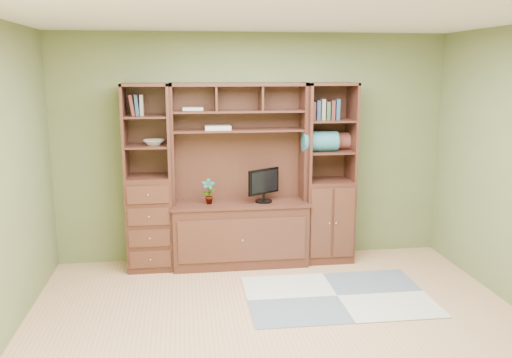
{
  "coord_description": "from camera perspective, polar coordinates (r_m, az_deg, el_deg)",
  "views": [
    {
      "loc": [
        -0.79,
        -4.14,
        2.2
      ],
      "look_at": [
        -0.07,
        1.2,
        1.1
      ],
      "focal_mm": 38.0,
      "sensor_mm": 36.0,
      "label": 1
    }
  ],
  "objects": [
    {
      "name": "center_hutch",
      "position": [
        6.02,
        -1.72,
        0.29
      ],
      "size": [
        1.54,
        0.53,
        2.05
      ],
      "primitive_type": "cube",
      "color": "#432117",
      "rests_on": "ground"
    },
    {
      "name": "orchid",
      "position": [
        5.99,
        -5.02,
        -1.3
      ],
      "size": [
        0.15,
        0.1,
        0.28
      ],
      "primitive_type": "imported",
      "color": "#B26B3C",
      "rests_on": "center_hutch"
    },
    {
      "name": "bowl",
      "position": [
        5.98,
        -10.69,
        3.82
      ],
      "size": [
        0.23,
        0.23,
        0.06
      ],
      "primitive_type": "imported",
      "color": "beige",
      "rests_on": "left_tower"
    },
    {
      "name": "left_tower",
      "position": [
        6.04,
        -11.24,
        0.11
      ],
      "size": [
        0.5,
        0.45,
        2.05
      ],
      "primitive_type": "cube",
      "color": "#432117",
      "rests_on": "ground"
    },
    {
      "name": "rug",
      "position": [
        5.51,
        8.55,
        -12.08
      ],
      "size": [
        1.79,
        1.2,
        0.01
      ],
      "primitive_type": "cube",
      "rotation": [
        0.0,
        0.0,
        -0.0
      ],
      "color": "#9EA3A3",
      "rests_on": "ground"
    },
    {
      "name": "monitor",
      "position": [
        6.03,
        0.82,
        -0.03
      ],
      "size": [
        0.46,
        0.39,
        0.52
      ],
      "primitive_type": "cube",
      "rotation": [
        0.0,
        0.0,
        0.57
      ],
      "color": "black",
      "rests_on": "center_hutch"
    },
    {
      "name": "blanket_teal",
      "position": [
        6.11,
        6.75,
        3.96
      ],
      "size": [
        0.39,
        0.22,
        0.22
      ],
      "primitive_type": "cube",
      "color": "#2C6874",
      "rests_on": "right_tower"
    },
    {
      "name": "blanket_red",
      "position": [
        6.29,
        8.43,
        4.0
      ],
      "size": [
        0.35,
        0.2,
        0.2
      ],
      "primitive_type": "cube",
      "color": "brown",
      "rests_on": "right_tower"
    },
    {
      "name": "room",
      "position": [
        4.31,
        3.05,
        -0.54
      ],
      "size": [
        4.6,
        4.1,
        2.64
      ],
      "color": "tan",
      "rests_on": "ground"
    },
    {
      "name": "magazines",
      "position": [
        6.01,
        -4.05,
        5.43
      ],
      "size": [
        0.28,
        0.21,
        0.04
      ],
      "primitive_type": "cube",
      "color": "beige",
      "rests_on": "center_hutch"
    },
    {
      "name": "right_tower",
      "position": [
        6.25,
        7.63,
        0.6
      ],
      "size": [
        0.55,
        0.45,
        2.05
      ],
      "primitive_type": "cube",
      "color": "#432117",
      "rests_on": "ground"
    }
  ]
}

